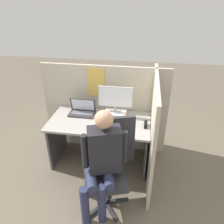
{
  "coord_description": "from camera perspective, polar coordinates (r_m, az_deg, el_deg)",
  "views": [
    {
      "loc": [
        0.58,
        -2.15,
        2.25
      ],
      "look_at": [
        0.2,
        0.18,
        0.96
      ],
      "focal_mm": 35.0,
      "sensor_mm": 36.0,
      "label": 1
    }
  ],
  "objects": [
    {
      "name": "laptop",
      "position": [
        3.17,
        -7.8,
        0.24
      ],
      "size": [
        0.37,
        0.21,
        0.22
      ],
      "color": "#2D2D33",
      "rests_on": "desk"
    },
    {
      "name": "ground_plane",
      "position": [
        3.16,
        -4.33,
        -16.83
      ],
      "size": [
        12.0,
        12.0,
        0.0
      ],
      "primitive_type": "plane",
      "color": "#665B4C"
    },
    {
      "name": "carrot_toy",
      "position": [
        2.79,
        -3.13,
        -4.38
      ],
      "size": [
        0.04,
        0.13,
        0.04
      ],
      "color": "orange",
      "rests_on": "desk"
    },
    {
      "name": "cubicle_panel_back",
      "position": [
        3.34,
        -1.89,
        0.77
      ],
      "size": [
        1.89,
        0.05,
        1.37
      ],
      "color": "#B7AD99",
      "rests_on": "ground"
    },
    {
      "name": "office_chair",
      "position": [
        2.55,
        -0.62,
        -13.4
      ],
      "size": [
        0.59,
        0.63,
        1.08
      ],
      "color": "#2D2D33",
      "rests_on": "ground"
    },
    {
      "name": "mouse",
      "position": [
        2.92,
        -4.31,
        -2.96
      ],
      "size": [
        0.06,
        0.05,
        0.03
      ],
      "color": "silver",
      "rests_on": "desk"
    },
    {
      "name": "monitor",
      "position": [
        3.01,
        0.9,
        3.61
      ],
      "size": [
        0.48,
        0.16,
        0.38
      ],
      "color": "#B2B2B7",
      "rests_on": "paper_box"
    },
    {
      "name": "person",
      "position": [
        2.31,
        -2.58,
        -12.12
      ],
      "size": [
        0.46,
        0.47,
        1.28
      ],
      "color": "#282D4C",
      "rests_on": "ground"
    },
    {
      "name": "stapler",
      "position": [
        2.89,
        8.79,
        -3.24
      ],
      "size": [
        0.04,
        0.14,
        0.05
      ],
      "color": "black",
      "rests_on": "desk"
    },
    {
      "name": "paper_box",
      "position": [
        3.12,
        0.86,
        -0.32
      ],
      "size": [
        0.31,
        0.21,
        0.06
      ],
      "color": "white",
      "rests_on": "desk"
    },
    {
      "name": "cubicle_panel_right",
      "position": [
        2.9,
        10.5,
        -4.56
      ],
      "size": [
        0.04,
        1.37,
        1.37
      ],
      "color": "#B7AD99",
      "rests_on": "ground"
    },
    {
      "name": "desk",
      "position": [
        3.1,
        -3.18,
        -5.08
      ],
      "size": [
        1.39,
        0.73,
        0.71
      ],
      "color": "#9E9993",
      "rests_on": "ground"
    }
  ]
}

